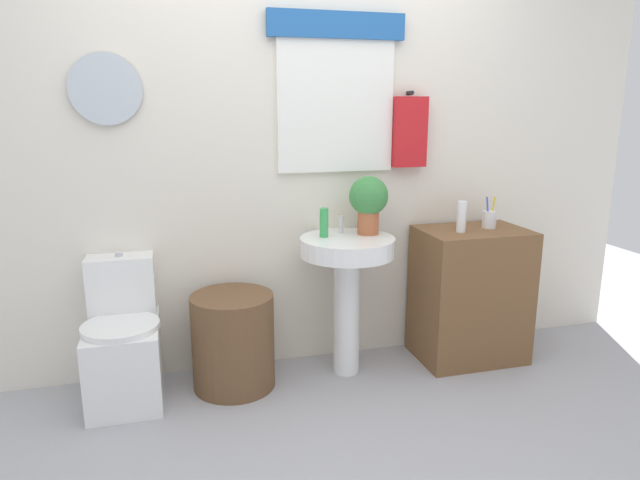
% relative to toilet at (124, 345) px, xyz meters
% --- Properties ---
extents(ground_plane, '(8.00, 8.00, 0.00)m').
position_rel_toilet_xyz_m(ground_plane, '(0.95, -0.88, -0.29)').
color(ground_plane, '#A3A3A8').
extents(back_wall, '(4.40, 0.18, 2.60)m').
position_rel_toilet_xyz_m(back_wall, '(0.96, 0.27, 1.02)').
color(back_wall, silver).
rests_on(back_wall, ground_plane).
extents(toilet, '(0.38, 0.51, 0.75)m').
position_rel_toilet_xyz_m(toilet, '(0.00, 0.00, 0.00)').
color(toilet, white).
rests_on(toilet, ground_plane).
extents(laundry_hamper, '(0.44, 0.44, 0.52)m').
position_rel_toilet_xyz_m(laundry_hamper, '(0.56, -0.03, -0.03)').
color(laundry_hamper, brown).
rests_on(laundry_hamper, ground_plane).
extents(pedestal_sink, '(0.52, 0.52, 0.79)m').
position_rel_toilet_xyz_m(pedestal_sink, '(1.20, -0.03, 0.31)').
color(pedestal_sink, white).
rests_on(pedestal_sink, ground_plane).
extents(faucet, '(0.03, 0.03, 0.10)m').
position_rel_toilet_xyz_m(faucet, '(1.20, 0.09, 0.56)').
color(faucet, silver).
rests_on(faucet, pedestal_sink).
extents(wooden_cabinet, '(0.62, 0.44, 0.80)m').
position_rel_toilet_xyz_m(wooden_cabinet, '(1.98, -0.03, 0.11)').
color(wooden_cabinet, brown).
rests_on(wooden_cabinet, ground_plane).
extents(soap_bottle, '(0.05, 0.05, 0.16)m').
position_rel_toilet_xyz_m(soap_bottle, '(1.08, 0.02, 0.59)').
color(soap_bottle, green).
rests_on(soap_bottle, pedestal_sink).
extents(potted_plant, '(0.22, 0.22, 0.33)m').
position_rel_toilet_xyz_m(potted_plant, '(1.34, 0.03, 0.70)').
color(potted_plant, '#AD5B38').
rests_on(potted_plant, pedestal_sink).
extents(lotion_bottle, '(0.05, 0.05, 0.18)m').
position_rel_toilet_xyz_m(lotion_bottle, '(1.87, -0.07, 0.60)').
color(lotion_bottle, white).
rests_on(lotion_bottle, wooden_cabinet).
extents(toothbrush_cup, '(0.08, 0.08, 0.18)m').
position_rel_toilet_xyz_m(toothbrush_cup, '(2.08, -0.01, 0.56)').
color(toothbrush_cup, silver).
rests_on(toothbrush_cup, wooden_cabinet).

